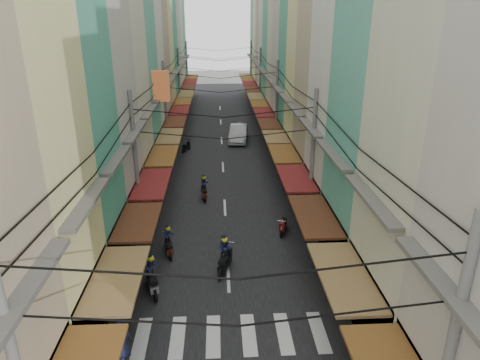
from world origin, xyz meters
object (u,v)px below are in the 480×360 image
object	(u,v)px
white_car	(239,141)
market_umbrella	(341,226)
traffic_sign	(321,205)
bicycle	(346,233)

from	to	relation	value
white_car	market_umbrella	distance (m)	22.90
market_umbrella	traffic_sign	xyz separation A→B (m)	(-0.64, 1.66, 0.38)
market_umbrella	traffic_sign	size ratio (longest dim) A/B	0.70
market_umbrella	traffic_sign	bearing A→B (deg)	111.17
traffic_sign	market_umbrella	bearing A→B (deg)	-68.83
white_car	market_umbrella	bearing A→B (deg)	-73.06
white_car	market_umbrella	world-z (taller)	market_umbrella
white_car	traffic_sign	bearing A→B (deg)	-73.98
white_car	bicycle	xyz separation A→B (m)	(5.26, -19.63, 0.00)
bicycle	market_umbrella	world-z (taller)	market_umbrella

